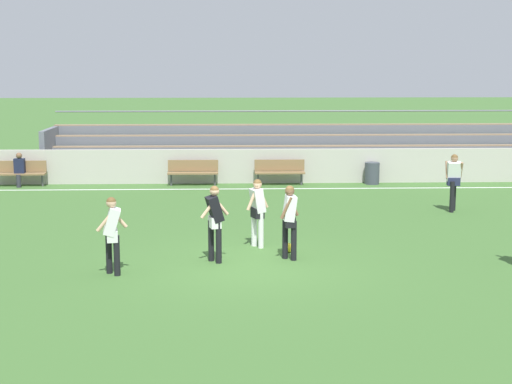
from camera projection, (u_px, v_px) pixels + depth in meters
The scene contains 15 objects.
ground_plane at pixel (247, 265), 16.81m from camera, with size 160.00×160.00×0.00m, color #3D662D.
field_line_sideline at pixel (240, 189), 26.90m from camera, with size 44.00×0.12×0.01m, color white.
sideline_wall at pixel (240, 166), 28.10m from camera, with size 48.00×0.16×1.25m, color #BCB7AD.
bleacher_stand at pixel (310, 149), 30.22m from camera, with size 20.34×2.98×2.42m.
bench_far_left at pixel (20, 171), 27.43m from camera, with size 1.80×0.40×0.90m.
bench_near_wall_gap at pixel (280, 170), 27.73m from camera, with size 1.80×0.40×0.90m.
bench_far_right at pixel (193, 170), 27.63m from camera, with size 1.80×0.40×0.90m.
trash_bin at pixel (372, 173), 27.93m from camera, with size 0.53×0.53×0.79m, color #3D424C.
spectator_seated at pixel (19, 167), 27.29m from camera, with size 0.36×0.42×1.21m.
player_white_overlapping at pixel (257, 207), 18.31m from camera, with size 0.55×0.46×1.64m.
player_white_challenging at pixel (290, 216), 17.14m from camera, with size 0.45×0.45×1.68m.
player_white_on_ball at pixel (454, 177), 22.69m from camera, with size 0.47×0.44×1.70m.
player_white_trailing_run at pixel (112, 229), 15.93m from camera, with size 0.60×0.47×1.64m.
player_dark_wide_left at pixel (215, 217), 16.91m from camera, with size 0.63×0.48×1.71m.
soccer_ball at pixel (288, 248), 17.93m from camera, with size 0.22×0.22×0.22m, color yellow.
Camera 1 is at (-0.33, -16.31, 4.37)m, focal length 54.23 mm.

